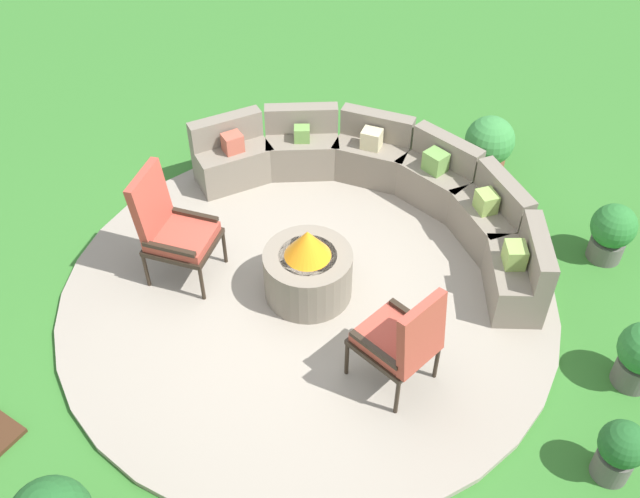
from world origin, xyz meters
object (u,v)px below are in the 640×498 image
fire_pit (308,269)px  lounge_chair_front_left (171,226)px  lounge_chair_front_right (403,339)px  potted_plant_4 (489,147)px  potted_plant_3 (620,450)px  curved_stone_bench (387,185)px  potted_plant_0 (612,231)px

fire_pit → lounge_chair_front_left: bearing=-159.3°
fire_pit → lounge_chair_front_right: 1.29m
lounge_chair_front_left → potted_plant_4: size_ratio=1.50×
lounge_chair_front_right → potted_plant_3: bearing=-72.7°
fire_pit → curved_stone_bench: fire_pit is taller
lounge_chair_front_right → potted_plant_4: 3.07m
lounge_chair_front_right → potted_plant_0: lounge_chair_front_right is taller
curved_stone_bench → lounge_chair_front_right: size_ratio=3.87×
potted_plant_3 → curved_stone_bench: bearing=149.4°
curved_stone_bench → potted_plant_4: curved_stone_bench is taller
potted_plant_4 → lounge_chair_front_left: bearing=-121.0°
fire_pit → lounge_chair_front_right: (1.19, -0.43, 0.24)m
potted_plant_4 → lounge_chair_front_right: bearing=-79.4°
fire_pit → curved_stone_bench: bearing=90.2°
fire_pit → potted_plant_0: bearing=43.5°
fire_pit → potted_plant_3: bearing=-5.3°
curved_stone_bench → potted_plant_3: 3.39m
potted_plant_0 → potted_plant_4: potted_plant_4 is taller
lounge_chair_front_right → potted_plant_4: lounge_chair_front_right is taller
curved_stone_bench → lounge_chair_front_right: 2.25m
lounge_chair_front_left → potted_plant_0: 4.18m
curved_stone_bench → potted_plant_3: curved_stone_bench is taller
potted_plant_3 → fire_pit: bearing=174.7°
curved_stone_bench → potted_plant_4: (0.63, 1.12, 0.05)m
potted_plant_3 → lounge_chair_front_left: bearing=-177.5°
fire_pit → potted_plant_4: (0.63, 2.58, 0.05)m
fire_pit → lounge_chair_front_right: lounge_chair_front_right is taller
lounge_chair_front_left → potted_plant_4: bearing=133.8°
lounge_chair_front_left → potted_plant_4: lounge_chair_front_left is taller
fire_pit → potted_plant_4: 2.65m
potted_plant_0 → lounge_chair_front_right: bearing=-111.3°
curved_stone_bench → potted_plant_0: 2.23m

